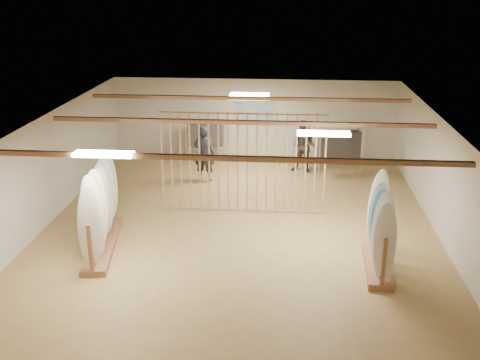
# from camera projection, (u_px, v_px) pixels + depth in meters

# --- Properties ---
(floor) EXTENTS (12.00, 12.00, 0.00)m
(floor) POSITION_uv_depth(u_px,v_px,m) (240.00, 223.00, 14.78)
(floor) COLOR tan
(floor) RESTS_ON ground
(ceiling) EXTENTS (12.00, 12.00, 0.00)m
(ceiling) POSITION_uv_depth(u_px,v_px,m) (240.00, 119.00, 13.84)
(ceiling) COLOR gray
(ceiling) RESTS_ON ground
(wall_back) EXTENTS (12.00, 0.00, 12.00)m
(wall_back) POSITION_uv_depth(u_px,v_px,m) (254.00, 118.00, 19.95)
(wall_back) COLOR beige
(wall_back) RESTS_ON ground
(wall_front) EXTENTS (12.00, 0.00, 12.00)m
(wall_front) POSITION_uv_depth(u_px,v_px,m) (207.00, 297.00, 8.68)
(wall_front) COLOR beige
(wall_front) RESTS_ON ground
(wall_left) EXTENTS (0.00, 12.00, 12.00)m
(wall_left) POSITION_uv_depth(u_px,v_px,m) (50.00, 167.00, 14.71)
(wall_left) COLOR beige
(wall_left) RESTS_ON ground
(wall_right) EXTENTS (0.00, 12.00, 12.00)m
(wall_right) POSITION_uv_depth(u_px,v_px,m) (440.00, 178.00, 13.92)
(wall_right) COLOR beige
(wall_right) RESTS_ON ground
(ceiling_slats) EXTENTS (9.50, 6.12, 0.10)m
(ceiling_slats) POSITION_uv_depth(u_px,v_px,m) (240.00, 122.00, 13.87)
(ceiling_slats) COLOR #946343
(ceiling_slats) RESTS_ON ground
(light_panels) EXTENTS (1.20, 0.35, 0.06)m
(light_panels) POSITION_uv_depth(u_px,v_px,m) (240.00, 121.00, 13.86)
(light_panels) COLOR white
(light_panels) RESTS_ON ground
(bamboo_partition) EXTENTS (4.45, 0.05, 2.78)m
(bamboo_partition) POSITION_uv_depth(u_px,v_px,m) (243.00, 163.00, 15.06)
(bamboo_partition) COLOR tan
(bamboo_partition) RESTS_ON ground
(poster) EXTENTS (1.40, 0.03, 0.90)m
(poster) POSITION_uv_depth(u_px,v_px,m) (254.00, 113.00, 19.86)
(poster) COLOR teal
(poster) RESTS_ON ground
(rack_left) EXTENTS (1.03, 3.01, 2.06)m
(rack_left) POSITION_uv_depth(u_px,v_px,m) (101.00, 220.00, 13.18)
(rack_left) COLOR #946343
(rack_left) RESTS_ON floor
(rack_right) EXTENTS (0.66, 2.09, 1.97)m
(rack_right) POSITION_uv_depth(u_px,v_px,m) (380.00, 241.00, 12.23)
(rack_right) COLOR #946343
(rack_right) RESTS_ON floor
(clothing_rack_a) EXTENTS (1.31, 0.54, 1.42)m
(clothing_rack_a) POSITION_uv_depth(u_px,v_px,m) (205.00, 135.00, 19.68)
(clothing_rack_a) COLOR silver
(clothing_rack_a) RESTS_ON floor
(clothing_rack_b) EXTENTS (1.41, 0.77, 1.57)m
(clothing_rack_b) POSITION_uv_depth(u_px,v_px,m) (339.00, 145.00, 18.04)
(clothing_rack_b) COLOR silver
(clothing_rack_b) RESTS_ON floor
(shopper_a) EXTENTS (0.79, 0.57, 2.03)m
(shopper_a) POSITION_uv_depth(u_px,v_px,m) (204.00, 150.00, 17.58)
(shopper_a) COLOR #222429
(shopper_a) RESTS_ON floor
(shopper_b) EXTENTS (1.13, 0.99, 1.98)m
(shopper_b) POSITION_uv_depth(u_px,v_px,m) (304.00, 143.00, 18.40)
(shopper_b) COLOR #312C26
(shopper_b) RESTS_ON floor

